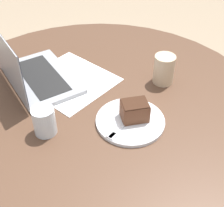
{
  "coord_description": "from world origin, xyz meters",
  "views": [
    {
      "loc": [
        0.79,
        -0.26,
        1.44
      ],
      "look_at": [
        0.07,
        0.04,
        0.78
      ],
      "focal_mm": 50.0,
      "sensor_mm": 36.0,
      "label": 1
    }
  ],
  "objects": [
    {
      "name": "water_glass",
      "position": [
        0.07,
        -0.19,
        0.78
      ],
      "size": [
        0.07,
        0.07,
        0.09
      ],
      "color": "silver",
      "rests_on": "dining_table"
    },
    {
      "name": "fork",
      "position": [
        0.15,
        0.04,
        0.75
      ],
      "size": [
        0.1,
        0.16,
        0.0
      ],
      "rotation": [
        0.0,
        0.0,
        5.25
      ],
      "color": "silver",
      "rests_on": "plate"
    },
    {
      "name": "coffee_glass",
      "position": [
        -0.03,
        0.28,
        0.79
      ],
      "size": [
        0.08,
        0.08,
        0.11
      ],
      "color": "#C6AD89",
      "rests_on": "dining_table"
    },
    {
      "name": "paper_document",
      "position": [
        -0.16,
        -0.05,
        0.74
      ],
      "size": [
        0.4,
        0.39,
        0.0
      ],
      "rotation": [
        0.0,
        0.0,
        0.47
      ],
      "color": "white",
      "rests_on": "dining_table"
    },
    {
      "name": "dining_table",
      "position": [
        0.0,
        0.0,
        0.6
      ],
      "size": [
        1.24,
        1.24,
        0.74
      ],
      "color": "#4C3323",
      "rests_on": "ground_plane"
    },
    {
      "name": "cake_slice",
      "position": [
        0.13,
        0.09,
        0.78
      ],
      "size": [
        0.08,
        0.1,
        0.07
      ],
      "rotation": [
        0.0,
        0.0,
        1.4
      ],
      "color": "brown",
      "rests_on": "plate"
    },
    {
      "name": "laptop",
      "position": [
        -0.2,
        -0.17,
        0.78
      ],
      "size": [
        0.37,
        0.28,
        0.23
      ],
      "rotation": [
        0.0,
        0.0,
        6.46
      ],
      "color": "gray",
      "rests_on": "dining_table"
    },
    {
      "name": "plate",
      "position": [
        0.13,
        0.07,
        0.74
      ],
      "size": [
        0.22,
        0.22,
        0.01
      ],
      "color": "silver",
      "rests_on": "dining_table"
    }
  ]
}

